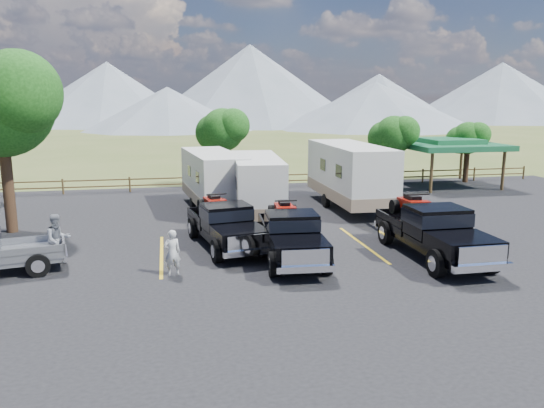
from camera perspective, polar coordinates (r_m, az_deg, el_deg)
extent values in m
plane|color=#465524|center=(17.63, 8.25, -8.20)|extent=(320.00, 320.00, 0.00)
cube|color=black|center=(20.33, 5.42, -5.42)|extent=(44.00, 34.00, 0.04)
cube|color=gold|center=(20.47, -11.80, -5.43)|extent=(0.12, 5.50, 0.01)
cube|color=gold|center=(20.80, -0.68, -4.92)|extent=(0.12, 5.50, 0.01)
cube|color=gold|center=(21.87, 9.71, -4.27)|extent=(0.12, 5.50, 0.01)
cube|color=gold|center=(23.57, 18.84, -3.59)|extent=(0.12, 5.50, 0.01)
cylinder|color=#311F13|center=(25.81, -26.54, 2.06)|extent=(0.48, 0.48, 4.48)
sphere|color=#133F0F|center=(25.56, -27.21, 9.51)|extent=(4.48, 4.48, 4.48)
sphere|color=#133F0F|center=(24.54, -25.62, 10.74)|extent=(3.52, 3.52, 3.52)
cylinder|color=#311F13|center=(36.06, 12.81, 3.92)|extent=(0.39, 0.39, 2.80)
sphere|color=#133F0F|center=(35.86, 12.96, 7.25)|extent=(2.52, 2.52, 2.52)
sphere|color=#133F0F|center=(35.66, 14.08, 7.61)|extent=(1.98, 1.98, 1.98)
sphere|color=#133F0F|center=(36.03, 11.95, 7.02)|extent=(2.16, 2.16, 2.16)
cylinder|color=#311F13|center=(39.75, 20.16, 3.97)|extent=(0.38, 0.38, 2.52)
sphere|color=#133F0F|center=(39.58, 20.34, 6.68)|extent=(2.24, 2.24, 2.24)
sphere|color=#133F0F|center=(39.48, 21.27, 6.95)|extent=(1.76, 1.76, 1.76)
sphere|color=#133F0F|center=(39.66, 19.50, 6.51)|extent=(1.92, 1.92, 1.92)
cylinder|color=#311F13|center=(35.09, -5.24, 4.18)|extent=(0.41, 0.41, 3.08)
sphere|color=#133F0F|center=(34.88, -5.31, 7.95)|extent=(2.80, 2.80, 2.80)
sphere|color=#133F0F|center=(34.44, -4.23, 8.43)|extent=(2.20, 2.20, 2.20)
sphere|color=#133F0F|center=(35.28, -6.30, 7.64)|extent=(2.40, 2.40, 2.40)
cylinder|color=brown|center=(35.12, -21.57, 1.73)|extent=(0.12, 0.12, 1.00)
cylinder|color=brown|center=(34.62, -15.05, 2.01)|extent=(0.12, 0.12, 1.00)
cylinder|color=brown|center=(34.59, -8.42, 2.27)|extent=(0.12, 0.12, 1.00)
cylinder|color=brown|center=(35.01, -1.87, 2.49)|extent=(0.12, 0.12, 1.00)
cylinder|color=brown|center=(35.88, 4.45, 2.68)|extent=(0.12, 0.12, 1.00)
cylinder|color=brown|center=(37.16, 10.41, 2.82)|extent=(0.12, 0.12, 1.00)
cylinder|color=brown|center=(38.81, 15.91, 2.93)|extent=(0.12, 0.12, 1.00)
cylinder|color=brown|center=(40.79, 20.92, 3.00)|extent=(0.12, 0.12, 1.00)
cylinder|color=brown|center=(43.05, 25.44, 3.05)|extent=(0.12, 0.12, 1.00)
cube|color=brown|center=(35.40, 1.33, 2.51)|extent=(36.00, 0.06, 0.08)
cube|color=brown|center=(35.34, 1.33, 3.15)|extent=(36.00, 0.06, 0.08)
cylinder|color=brown|center=(34.51, 16.77, 3.23)|extent=(0.20, 0.20, 2.60)
cylinder|color=brown|center=(38.95, 13.33, 4.27)|extent=(0.20, 0.20, 2.60)
cylinder|color=brown|center=(37.12, 23.62, 3.30)|extent=(0.20, 0.20, 2.60)
cylinder|color=brown|center=(41.28, 19.68, 4.30)|extent=(0.20, 0.20, 2.60)
cube|color=#1B6039|center=(37.73, 18.49, 6.00)|extent=(6.20, 6.20, 0.35)
cube|color=#1B6039|center=(37.71, 18.52, 6.45)|extent=(3.50, 3.50, 0.35)
cone|color=slate|center=(128.23, -17.21, 11.30)|extent=(44.00, 44.00, 14.00)
cone|color=slate|center=(125.23, -2.36, 12.71)|extent=(52.00, 52.00, 18.00)
cone|color=slate|center=(140.31, 11.36, 11.13)|extent=(40.00, 40.00, 12.00)
cone|color=slate|center=(152.08, 23.39, 11.00)|extent=(50.00, 50.00, 15.00)
cone|color=slate|center=(102.65, -11.14, 10.04)|extent=(32.00, 32.00, 8.00)
cone|color=slate|center=(107.63, 11.04, 10.36)|extent=(40.00, 40.00, 9.00)
cube|color=black|center=(21.12, -5.00, -3.05)|extent=(2.64, 5.60, 0.34)
cube|color=black|center=(19.35, -3.50, -3.29)|extent=(2.08, 1.99, 0.47)
cube|color=black|center=(20.86, -4.94, -1.31)|extent=(2.00, 1.76, 0.94)
cube|color=black|center=(20.83, -4.95, -0.93)|extent=(2.05, 1.82, 0.42)
cube|color=black|center=(22.65, -6.23, -1.41)|extent=(2.18, 2.55, 0.52)
cube|color=white|center=(18.48, -2.57, -4.13)|extent=(1.50, 0.34, 0.52)
cube|color=white|center=(18.53, -2.51, -5.25)|extent=(1.85, 0.49, 0.21)
cube|color=white|center=(23.79, -6.93, -1.60)|extent=(1.85, 0.47, 0.21)
cylinder|color=black|center=(19.20, -5.96, -5.06)|extent=(0.43, 0.89, 0.85)
cylinder|color=black|center=(19.72, -0.97, -4.56)|extent=(0.43, 0.89, 0.85)
cylinder|color=black|center=(22.70, -8.48, -2.56)|extent=(0.43, 0.89, 0.85)
cylinder|color=black|center=(23.14, -4.20, -2.19)|extent=(0.43, 0.89, 0.85)
cube|color=maroon|center=(22.52, -6.26, 0.17)|extent=(0.86, 1.32, 0.33)
cube|color=black|center=(22.48, -6.28, 0.76)|extent=(0.49, 0.76, 0.17)
cube|color=maroon|center=(22.01, -5.91, 0.17)|extent=(0.80, 0.46, 0.21)
cylinder|color=black|center=(22.04, -6.00, 1.05)|extent=(0.85, 0.20, 0.06)
cylinder|color=black|center=(21.96, -6.97, -0.64)|extent=(0.33, 0.56, 0.53)
cylinder|color=black|center=(22.18, -4.84, -0.47)|extent=(0.33, 0.56, 0.53)
cylinder|color=black|center=(22.95, -7.62, -0.14)|extent=(0.33, 0.56, 0.53)
cylinder|color=black|center=(23.16, -5.58, 0.01)|extent=(0.33, 0.56, 0.53)
cube|color=black|center=(19.47, 2.07, -4.23)|extent=(2.14, 5.56, 0.34)
cube|color=black|center=(17.63, 3.04, -4.70)|extent=(1.95, 1.85, 0.48)
cube|color=black|center=(19.18, 2.14, -2.34)|extent=(1.90, 1.62, 0.96)
cube|color=black|center=(19.15, 2.14, -1.92)|extent=(1.94, 1.68, 0.43)
cube|color=black|center=(21.04, 1.31, -2.30)|extent=(1.99, 2.42, 0.53)
cube|color=white|center=(16.72, 3.63, -5.77)|extent=(1.53, 0.19, 0.53)
cube|color=white|center=(16.78, 3.66, -7.01)|extent=(1.88, 0.31, 0.21)
cube|color=white|center=(22.22, 0.87, -2.41)|extent=(1.88, 0.29, 0.21)
cylinder|color=black|center=(17.59, 0.16, -6.51)|extent=(0.35, 0.88, 0.86)
cylinder|color=black|center=(17.90, 5.90, -6.25)|extent=(0.35, 0.88, 0.86)
cylinder|color=black|center=(21.21, -1.17, -3.41)|extent=(0.35, 0.88, 0.86)
cylinder|color=black|center=(21.46, 3.62, -3.25)|extent=(0.35, 0.88, 0.86)
cube|color=maroon|center=(20.90, 1.32, -0.58)|extent=(0.76, 1.29, 0.33)
cube|color=black|center=(20.85, 1.33, 0.06)|extent=(0.43, 0.74, 0.17)
cube|color=maroon|center=(20.37, 1.54, -0.62)|extent=(0.79, 0.39, 0.21)
cylinder|color=black|center=(20.40, 1.51, 0.36)|extent=(0.86, 0.12, 0.06)
cylinder|color=black|center=(20.38, 0.34, -1.44)|extent=(0.29, 0.55, 0.54)
cylinder|color=black|center=(20.50, 2.73, -1.37)|extent=(0.29, 0.55, 0.54)
cylinder|color=black|center=(21.39, -0.03, -0.82)|extent=(0.29, 0.55, 0.54)
cylinder|color=black|center=(21.52, 2.24, -0.76)|extent=(0.29, 0.55, 0.54)
cube|color=black|center=(20.54, 17.00, -3.73)|extent=(1.93, 5.98, 0.38)
cube|color=black|center=(18.76, 19.96, -4.10)|extent=(2.02, 1.89, 0.52)
cube|color=black|center=(20.26, 17.29, -1.75)|extent=(1.97, 1.64, 1.05)
cube|color=black|center=(20.22, 17.31, -1.32)|extent=(2.02, 1.70, 0.47)
cube|color=black|center=(22.10, 14.74, -1.79)|extent=(2.02, 2.52, 0.58)
cube|color=white|center=(17.91, 21.71, -5.12)|extent=(1.68, 0.08, 0.58)
cube|color=white|center=(17.97, 21.73, -6.39)|extent=(2.06, 0.19, 0.23)
cube|color=white|center=(23.28, 13.35, -1.95)|extent=(2.06, 0.17, 0.23)
cylinder|color=black|center=(18.38, 17.29, -6.11)|extent=(0.32, 0.94, 0.94)
cylinder|color=black|center=(19.38, 22.45, -5.57)|extent=(0.32, 0.94, 0.94)
cylinder|color=black|center=(21.97, 12.15, -3.03)|extent=(0.32, 0.94, 0.94)
cylinder|color=black|center=(22.82, 16.71, -2.72)|extent=(0.32, 0.94, 0.94)
cube|color=maroon|center=(21.96, 14.83, 0.01)|extent=(0.74, 1.36, 0.37)
cube|color=black|center=(21.91, 14.87, 0.68)|extent=(0.42, 0.79, 0.19)
cube|color=maroon|center=(21.43, 15.52, -0.01)|extent=(0.84, 0.37, 0.23)
cylinder|color=black|center=(21.46, 15.45, 1.01)|extent=(0.94, 0.06, 0.06)
cylinder|color=black|center=(21.28, 14.34, -0.89)|extent=(0.27, 0.59, 0.59)
cylinder|color=black|center=(21.71, 16.59, -0.78)|extent=(0.27, 0.59, 0.59)
cylinder|color=black|center=(22.31, 13.07, -0.28)|extent=(0.27, 0.59, 0.59)
cylinder|color=black|center=(22.71, 15.24, -0.18)|extent=(0.27, 0.59, 0.59)
cube|color=silver|center=(28.09, -6.37, 2.97)|extent=(3.03, 7.24, 2.53)
cube|color=#86725C|center=(28.25, -6.32, 1.00)|extent=(3.06, 7.28, 0.56)
cube|color=black|center=(26.13, -8.05, 2.87)|extent=(0.11, 0.84, 0.56)
cube|color=black|center=(26.61, -3.21, 3.12)|extent=(0.11, 0.84, 0.56)
cylinder|color=black|center=(28.42, -8.51, 0.04)|extent=(0.31, 0.68, 0.66)
cylinder|color=black|center=(28.83, -4.36, 0.29)|extent=(0.31, 0.68, 0.66)
cube|color=black|center=(24.14, -4.21, -1.53)|extent=(0.30, 1.69, 0.09)
cube|color=silver|center=(26.40, -1.65, 2.42)|extent=(2.79, 7.04, 2.48)
cube|color=#86725C|center=(26.57, -1.64, 0.37)|extent=(2.81, 7.08, 0.55)
cube|color=black|center=(24.60, -3.90, 2.33)|extent=(0.09, 0.82, 0.55)
cube|color=black|center=(24.79, 1.24, 2.42)|extent=(0.09, 0.82, 0.55)
cylinder|color=black|center=(26.86, -3.88, -0.53)|extent=(0.28, 0.66, 0.64)
cylinder|color=black|center=(27.03, 0.51, -0.43)|extent=(0.28, 0.66, 0.64)
cube|color=black|center=(22.48, -0.72, -2.48)|extent=(0.25, 1.65, 0.09)
cube|color=silver|center=(28.71, 8.35, 3.53)|extent=(2.55, 7.88, 2.83)
cube|color=#86725C|center=(28.88, 8.29, 1.36)|extent=(2.58, 7.92, 0.63)
cube|color=black|center=(26.42, 7.18, 3.52)|extent=(0.03, 0.94, 0.63)
cube|color=black|center=(27.32, 12.26, 3.60)|extent=(0.03, 0.94, 0.63)
cylinder|color=black|center=(28.90, 5.84, 0.37)|extent=(0.27, 0.74, 0.73)
cylinder|color=black|center=(29.67, 10.22, 0.54)|extent=(0.27, 0.74, 0.73)
cube|color=black|center=(24.49, 12.03, -1.43)|extent=(0.13, 1.89, 0.10)
cube|color=gray|center=(19.94, -24.39, -4.36)|extent=(2.36, 2.04, 0.47)
cube|color=white|center=(20.01, -21.37, -4.93)|extent=(0.48, 1.67, 0.19)
cylinder|color=black|center=(20.81, -23.85, -4.80)|extent=(0.81, 0.41, 0.77)
cylinder|color=black|center=(19.26, -23.87, -6.06)|extent=(0.81, 0.41, 0.77)
imported|color=#BEBEBE|center=(17.99, -10.69, -5.15)|extent=(0.64, 0.50, 1.55)
imported|color=slate|center=(20.17, -22.04, -3.58)|extent=(1.12, 1.05, 1.84)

